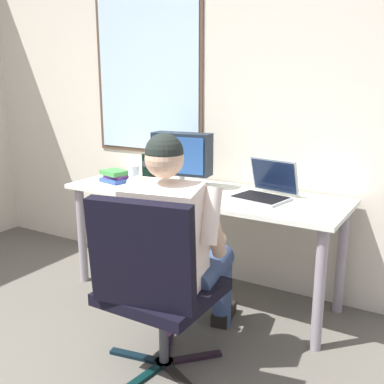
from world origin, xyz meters
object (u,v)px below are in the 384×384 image
at_px(crt_monitor, 182,156).
at_px(laptop, 267,188).
at_px(person_seated, 176,242).
at_px(book_stack, 115,176).
at_px(desk_speaker, 149,167).
at_px(office_chair, 153,280).
at_px(wine_glass, 134,172).
at_px(desk, 202,206).

relative_size(crt_monitor, laptop, 1.10).
distance_m(person_seated, book_stack, 1.06).
bearing_deg(laptop, desk_speaker, 177.27).
bearing_deg(office_chair, crt_monitor, 114.44).
relative_size(laptop, wine_glass, 2.59).
distance_m(office_chair, desk_speaker, 1.32).
relative_size(person_seated, book_stack, 5.63).
bearing_deg(wine_glass, office_chair, -47.49).
height_order(office_chair, crt_monitor, crt_monitor).
xyz_separation_m(office_chair, laptop, (0.18, 0.98, 0.27)).
height_order(office_chair, wine_glass, office_chair).
height_order(desk, laptop, laptop).
xyz_separation_m(wine_glass, desk_speaker, (-0.04, 0.24, -0.01)).
bearing_deg(desk, wine_glass, -164.53).
relative_size(desk, office_chair, 1.96).
xyz_separation_m(person_seated, crt_monitor, (-0.39, 0.68, 0.33)).
bearing_deg(desk, laptop, 8.89).
xyz_separation_m(office_chair, desk_speaker, (-0.76, 1.03, 0.31)).
bearing_deg(laptop, desk, -171.11).
bearing_deg(book_stack, desk_speaker, 47.65).
bearing_deg(office_chair, desk, 105.20).
bearing_deg(person_seated, wine_glass, 142.83).
relative_size(laptop, desk_speaker, 1.97).
bearing_deg(person_seated, office_chair, -80.48).
bearing_deg(crt_monitor, person_seated, -60.29).
distance_m(crt_monitor, wine_glass, 0.35).
height_order(person_seated, desk_speaker, person_seated).
distance_m(person_seated, crt_monitor, 0.85).
bearing_deg(book_stack, laptop, 7.44).
relative_size(desk, crt_monitor, 4.49).
bearing_deg(wine_glass, crt_monitor, 29.98).
height_order(person_seated, crt_monitor, person_seated).
bearing_deg(book_stack, office_chair, -41.85).
bearing_deg(office_chair, desk_speaker, 126.58).
relative_size(person_seated, laptop, 3.21).
xyz_separation_m(laptop, desk_speaker, (-0.94, 0.04, 0.03)).
relative_size(desk, person_seated, 1.54).
height_order(desk, crt_monitor, crt_monitor).
relative_size(office_chair, wine_glass, 6.53).
distance_m(office_chair, person_seated, 0.29).
xyz_separation_m(desk, office_chair, (0.25, -0.92, -0.11)).
distance_m(desk, crt_monitor, 0.37).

